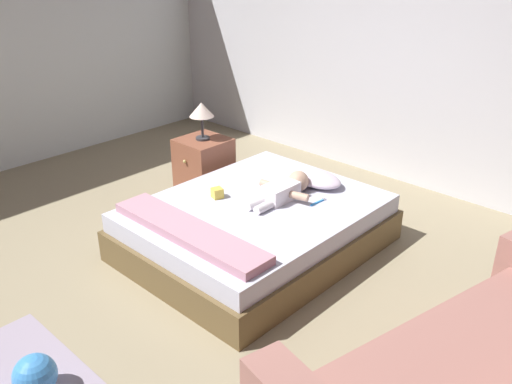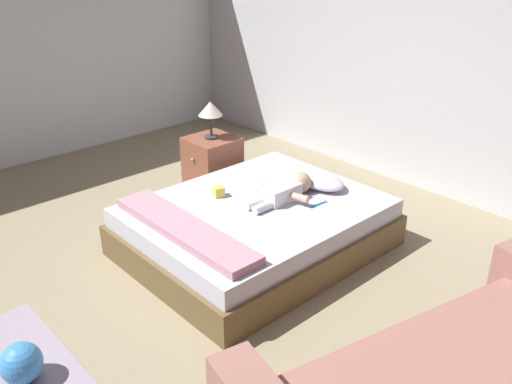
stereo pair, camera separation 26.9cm
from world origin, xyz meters
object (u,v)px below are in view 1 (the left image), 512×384
bed (256,227)px  toothbrush (318,202)px  toy_ball (35,375)px  lamp (202,111)px  nightstand (204,167)px  pillow (312,177)px  toy_block (217,193)px  baby (284,189)px

bed → toothbrush: (0.32, 0.34, 0.20)m
toy_ball → lamp: bearing=118.2°
lamp → nightstand: bearing=-90.0°
pillow → nightstand: nightstand is taller
toy_ball → toy_block: toy_block is taller
pillow → toy_block: 0.80m
toy_ball → toothbrush: bearing=86.2°
baby → lamp: 1.18m
nightstand → toy_ball: (1.21, -2.26, -0.15)m
toothbrush → nightstand: 1.36m
nightstand → toy_ball: nightstand is taller
pillow → baby: baby is taller
baby → toy_ball: 2.12m
toothbrush → toy_ball: (-0.15, -2.20, -0.27)m
lamp → toy_block: 0.98m
nightstand → toy_ball: size_ratio=2.37×
pillow → toy_ball: 2.47m
bed → toothbrush: size_ratio=11.48×
bed → toy_ball: bed is taller
baby → toothbrush: 0.27m
toothbrush → lamp: size_ratio=0.47×
pillow → toothbrush: pillow is taller
toy_ball → baby: bearing=92.7°
toy_block → lamp: bearing=145.0°
bed → baby: bearing=72.2°
bed → toy_ball: bearing=-84.6°
lamp → toy_block: (0.74, -0.52, -0.38)m
lamp → toy_ball: (1.21, -2.26, -0.68)m
nightstand → bed: bearing=-21.2°
bed → toy_ball: size_ratio=8.06×
toothbrush → nightstand: size_ratio=0.30×
nightstand → toothbrush: bearing=-2.7°
pillow → lamp: 1.18m
nightstand → toy_block: (0.74, -0.52, 0.15)m
nightstand → lamp: 0.53m
pillow → toothbrush: (0.25, -0.25, -0.05)m
toothbrush → lamp: 1.42m
toothbrush → baby: bearing=-157.3°
baby → lamp: (-1.11, 0.17, 0.35)m
lamp → pillow: bearing=9.6°
pillow → lamp: bearing=-170.4°
pillow → toy_ball: (0.11, -2.45, -0.31)m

